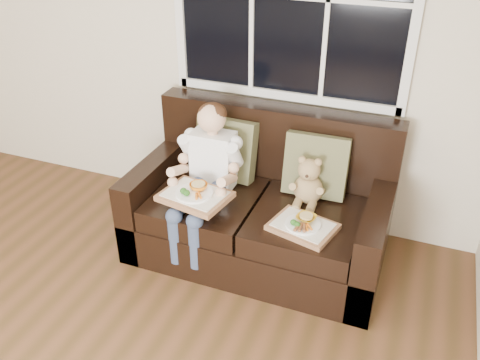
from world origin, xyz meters
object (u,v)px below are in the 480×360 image
at_px(loveseat, 261,211).
at_px(tray_right, 303,225).
at_px(teddy_bear, 308,184).
at_px(tray_left, 195,195).
at_px(child, 207,166).

bearing_deg(loveseat, tray_right, -38.17).
distance_m(teddy_bear, tray_right, 0.33).
bearing_deg(loveseat, tray_left, -133.36).
height_order(child, teddy_bear, child).
bearing_deg(tray_right, tray_left, -160.75).
xyz_separation_m(teddy_bear, tray_left, (-0.63, -0.37, -0.01)).
xyz_separation_m(teddy_bear, tray_right, (0.06, -0.31, -0.11)).
distance_m(child, tray_right, 0.75).
distance_m(loveseat, tray_left, 0.54).
relative_size(loveseat, tray_right, 3.88).
relative_size(teddy_bear, tray_left, 0.74).
height_order(loveseat, child, child).
bearing_deg(teddy_bear, tray_left, -153.01).
xyz_separation_m(child, tray_left, (0.02, -0.22, -0.09)).
relative_size(child, teddy_bear, 2.75).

